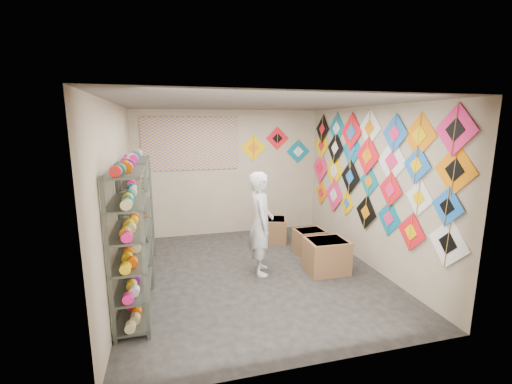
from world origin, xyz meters
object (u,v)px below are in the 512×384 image
object	(u,v)px
shopkeeper	(261,223)
carton_b	(309,241)
carton_a	(326,256)
carton_c	(274,230)
shelf_rack_back	(139,218)
shelf_rack_front	(131,246)

from	to	relation	value
shopkeeper	carton_b	world-z (taller)	shopkeeper
carton_a	carton_c	bearing A→B (deg)	104.15
carton_a	shelf_rack_back	bearing A→B (deg)	168.22
shelf_rack_front	shelf_rack_back	world-z (taller)	same
shopkeeper	carton_a	distance (m)	1.22
carton_b	shopkeeper	bearing A→B (deg)	-154.02
carton_b	carton_c	xyz separation A→B (m)	(-0.46, 0.79, 0.02)
shelf_rack_back	carton_c	bearing A→B (deg)	20.85
shopkeeper	carton_c	size ratio (longest dim) A/B	3.02
shopkeeper	shelf_rack_front	bearing A→B (deg)	124.93
carton_b	shelf_rack_back	bearing A→B (deg)	-179.07
shopkeeper	carton_b	distance (m)	1.42
shelf_rack_back	carton_b	xyz separation A→B (m)	(3.02, 0.19, -0.73)
shopkeeper	carton_a	size ratio (longest dim) A/B	2.55
carton_c	carton_a	bearing A→B (deg)	-59.30
shelf_rack_front	carton_a	bearing A→B (deg)	11.98
shelf_rack_front	carton_c	xyz separation A→B (m)	(2.56, 2.28, -0.71)
shelf_rack_back	shopkeeper	distance (m)	1.94
shelf_rack_back	carton_c	distance (m)	2.83
carton_b	carton_c	size ratio (longest dim) A/B	0.98
shelf_rack_front	carton_b	bearing A→B (deg)	26.23
shelf_rack_back	carton_c	size ratio (longest dim) A/B	3.42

